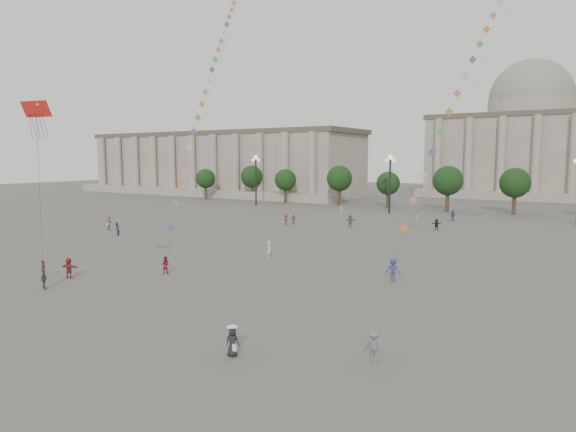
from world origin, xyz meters
The scene contains 26 objects.
ground centered at (0.00, 0.00, 0.00)m, with size 360.00×360.00×0.00m, color #595754.
hall_west centered at (-75.00, 93.89, 8.43)m, with size 84.00×26.22×17.20m.
hall_central centered at (0.00, 129.22, 14.23)m, with size 48.30×34.30×35.50m.
tree_row centered at (0.00, 78.00, 5.39)m, with size 137.12×5.12×8.00m.
lamp_post_far_west centered at (-45.00, 70.00, 7.35)m, with size 2.00×0.90×10.65m.
lamp_post_mid_west centered at (-15.00, 70.00, 7.35)m, with size 2.00×0.90×10.65m.
person_crowd_0 centered at (-2.23, 64.71, 0.88)m, with size 1.03×0.43×1.76m, color #364D7B.
person_crowd_1 centered at (-40.15, 28.02, 0.85)m, with size 0.83×0.64×1.70m, color beige.
person_crowd_2 centered at (-40.38, 28.25, 0.97)m, with size 1.26×0.72×1.94m, color #9D2B3C.
person_crowd_4 centered at (-4.78, 55.09, 0.88)m, with size 1.63×0.52×1.76m, color silver.
person_crowd_6 centered at (9.59, 4.42, 0.81)m, with size 1.05×0.60×1.62m, color slate.
person_crowd_10 centered at (-21.22, 62.98, 0.84)m, with size 0.61×0.40×1.67m, color silver.
person_crowd_12 centered at (-13.16, 49.65, 0.88)m, with size 1.63×0.52×1.76m, color slate.
person_crowd_13 centered at (-9.88, 23.66, 0.88)m, with size 0.64×0.42×1.75m, color silver.
person_crowd_16 centered at (-21.76, 47.56, 0.76)m, with size 0.89×0.37×1.53m, color slate.
person_crowd_17 centered at (-21.73, 45.46, 0.87)m, with size 1.13×0.65×1.75m, color maroon.
person_crowd_19 centered at (-1.40, 52.97, 0.80)m, with size 1.48×0.47×1.60m, color black.
person_crowd_21 centered at (-35.21, 25.43, 0.87)m, with size 0.84×0.66×1.74m, color navy.
tourist_0 centered at (-21.20, 6.30, 0.75)m, with size 0.88×0.37×1.50m, color #9D442A.
tourist_2 centered at (-19.27, 7.40, 0.86)m, with size 1.59×0.51×1.72m, color maroon.
tourist_3 centered at (-17.62, 4.08, 0.78)m, with size 0.92×0.38×1.56m, color slate.
kite_flyer_0 centered at (-13.56, 12.92, 0.78)m, with size 0.76×0.59×1.55m, color maroon.
kite_flyer_1 centered at (4.33, 20.92, 0.97)m, with size 1.25×0.72×1.94m, color navy.
hat_person centered at (3.20, 1.24, 0.82)m, with size 0.84×0.67×1.69m.
dragon_kite centered at (-13.08, 1.41, 12.53)m, with size 5.24×2.96×15.12m.
kite_train_west centered at (-22.68, 31.47, 22.62)m, with size 17.63×34.60×55.04m.
Camera 1 is at (19.13, -18.65, 10.14)m, focal length 32.00 mm.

